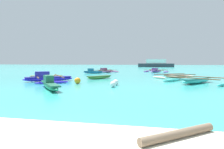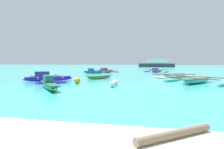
# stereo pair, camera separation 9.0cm
# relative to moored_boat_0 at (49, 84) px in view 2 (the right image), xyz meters

# --- Properties ---
(ground_plane) EXTENTS (240.00, 240.00, 0.00)m
(ground_plane) POSITION_rel_moored_boat_0_xyz_m (3.30, -6.99, -0.26)
(ground_plane) COLOR #38ADA8
(moored_boat_0) EXTENTS (2.71, 3.21, 0.74)m
(moored_boat_0) POSITION_rel_moored_boat_0_xyz_m (0.00, 0.00, 0.00)
(moored_boat_0) COLOR #209163
(moored_boat_0) RESTS_ON ground_plane
(moored_boat_1) EXTENTS (4.83, 4.58, 0.45)m
(moored_boat_1) POSITION_rel_moored_boat_0_xyz_m (8.75, 4.93, -0.05)
(moored_boat_1) COLOR #43CDC6
(moored_boat_1) RESTS_ON ground_plane
(moored_boat_2) EXTENTS (4.11, 4.24, 0.67)m
(moored_boat_2) POSITION_rel_moored_boat_0_xyz_m (-1.31, 18.58, -0.04)
(moored_boat_2) COLOR #B25D96
(moored_boat_2) RESTS_ON ground_plane
(moored_boat_3) EXTENTS (3.98, 3.72, 0.67)m
(moored_boat_3) POSITION_rel_moored_boat_0_xyz_m (6.12, 20.81, -0.04)
(moored_boat_3) COLOR #B46FDE
(moored_boat_3) RESTS_ON ground_plane
(moored_boat_4) EXTENTS (4.35, 3.87, 0.37)m
(moored_boat_4) POSITION_rel_moored_boat_0_xyz_m (7.75, 9.74, -0.09)
(moored_boat_4) COLOR #D2AD9B
(moored_boat_4) RESTS_ON ground_plane
(moored_boat_5) EXTENTS (1.96, 2.39, 0.29)m
(moored_boat_5) POSITION_rel_moored_boat_0_xyz_m (0.93, 7.10, -0.10)
(moored_boat_5) COLOR #4C963C
(moored_boat_5) RESTS_ON ground_plane
(moored_boat_6) EXTENTS (4.39, 4.85, 0.78)m
(moored_boat_6) POSITION_rel_moored_boat_0_xyz_m (-2.44, 4.07, -0.01)
(moored_boat_6) COLOR #3926E8
(moored_boat_6) RESTS_ON ground_plane
(moored_boat_7) EXTENTS (3.27, 3.82, 0.60)m
(moored_boat_7) POSITION_rel_moored_boat_0_xyz_m (-3.97, 6.52, -0.07)
(moored_boat_7) COLOR #AEBA69
(moored_boat_7) RESTS_ON ground_plane
(moored_boat_8) EXTENTS (2.77, 1.07, 0.68)m
(moored_boat_8) POSITION_rel_moored_boat_0_xyz_m (-2.38, 15.86, -0.02)
(moored_boat_8) COLOR #2087C1
(moored_boat_8) RESTS_ON ground_plane
(mooring_buoy_0) EXTENTS (0.38, 0.38, 0.38)m
(mooring_buoy_0) POSITION_rel_moored_boat_0_xyz_m (3.31, 2.56, -0.07)
(mooring_buoy_0) COLOR white
(mooring_buoy_0) RESTS_ON ground_plane
(mooring_buoy_1) EXTENTS (0.37, 0.37, 0.37)m
(mooring_buoy_1) POSITION_rel_moored_boat_0_xyz_m (3.35, 1.42, -0.08)
(mooring_buoy_1) COLOR white
(mooring_buoy_1) RESTS_ON ground_plane
(mooring_buoy_2) EXTENTS (0.44, 0.44, 0.44)m
(mooring_buoy_2) POSITION_rel_moored_boat_0_xyz_m (0.54, 2.84, -0.04)
(mooring_buoy_2) COLOR orange
(mooring_buoy_2) RESTS_ON ground_plane
(driftwood_1) EXTENTS (1.43, 1.22, 0.16)m
(driftwood_1) POSITION_rel_moored_boat_0_xyz_m (6.15, -6.51, -0.06)
(driftwood_1) COLOR #75604C
(driftwood_1) RESTS_ON beach_strip
(distant_ferry) EXTENTS (11.28, 2.48, 2.48)m
(distant_ferry) POSITION_rel_moored_boat_0_xyz_m (6.56, 55.97, 0.75)
(distant_ferry) COLOR #2D333D
(distant_ferry) RESTS_ON ground_plane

